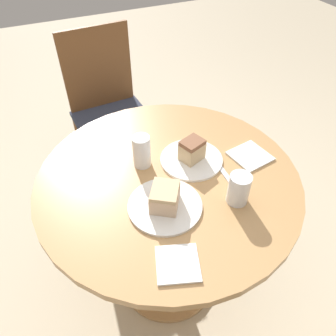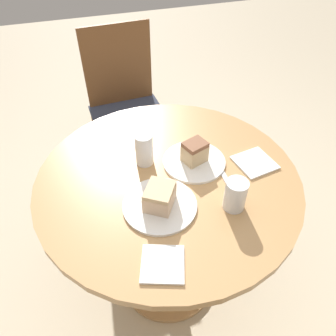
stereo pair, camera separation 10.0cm
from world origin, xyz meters
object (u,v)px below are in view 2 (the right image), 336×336
at_px(cake_slice_near, 195,152).
at_px(glass_lemonade, 144,151).
at_px(plate_near, 194,161).
at_px(chair, 127,106).
at_px(cake_slice_far, 160,197).
at_px(glass_water, 235,196).
at_px(plate_far, 160,205).

bearing_deg(cake_slice_near, glass_lemonade, 162.27).
height_order(plate_near, cake_slice_near, cake_slice_near).
distance_m(chair, plate_near, 0.90).
xyz_separation_m(cake_slice_far, glass_water, (0.23, -0.07, 0.00)).
height_order(plate_near, glass_lemonade, glass_lemonade).
relative_size(plate_near, glass_water, 2.13).
distance_m(chair, glass_lemonade, 0.86).
bearing_deg(plate_far, plate_near, 42.36).
distance_m(plate_near, glass_water, 0.25).
bearing_deg(chair, cake_slice_far, -97.99).
relative_size(plate_far, glass_water, 2.21).
bearing_deg(glass_water, cake_slice_far, 162.43).
xyz_separation_m(chair, glass_lemonade, (-0.08, -0.80, 0.31)).
bearing_deg(chair, glass_water, -85.56).
xyz_separation_m(cake_slice_far, glass_lemonade, (0.01, 0.23, 0.01)).
relative_size(chair, glass_lemonade, 7.26).
bearing_deg(plate_far, glass_lemonade, 88.14).
bearing_deg(glass_lemonade, plate_far, -91.86).
height_order(plate_far, cake_slice_far, cake_slice_far).
height_order(chair, plate_far, chair).
distance_m(cake_slice_far, glass_lemonade, 0.23).
xyz_separation_m(chair, plate_far, (-0.09, -1.02, 0.26)).
relative_size(plate_far, cake_slice_near, 2.46).
height_order(chair, plate_near, chair).
bearing_deg(glass_water, glass_lemonade, 126.90).
relative_size(plate_near, cake_slice_near, 2.37).
xyz_separation_m(plate_far, cake_slice_far, (0.00, 0.00, 0.04)).
height_order(cake_slice_near, cake_slice_far, cake_slice_near).
relative_size(cake_slice_far, glass_lemonade, 1.04).
relative_size(plate_near, cake_slice_far, 1.80).
bearing_deg(cake_slice_near, chair, 96.62).
height_order(chair, glass_lemonade, chair).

